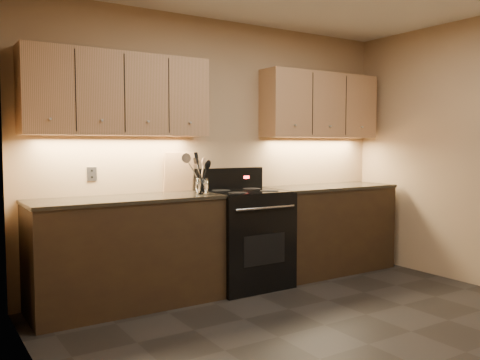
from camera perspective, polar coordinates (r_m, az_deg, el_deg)
name	(u,v)px	position (r m, az deg, el deg)	size (l,w,h in m)	color
floor	(369,344)	(3.78, 14.24, -17.44)	(4.00, 4.00, 0.00)	black
wall_back	(221,152)	(5.09, -2.18, 3.17)	(4.00, 0.04, 2.60)	tan
wall_left	(67,161)	(2.46, -18.89, 2.07)	(0.04, 4.00, 2.60)	tan
counter_left	(127,252)	(4.44, -12.56, -7.89)	(1.62, 0.62, 0.93)	black
counter_right	(328,228)	(5.63, 9.87, -5.34)	(1.46, 0.62, 0.93)	black
stove	(245,237)	(4.95, 0.53, -6.42)	(0.76, 0.68, 1.14)	black
upper_cab_left	(118,95)	(4.51, -13.49, 9.31)	(1.60, 0.30, 0.70)	tan
upper_cab_right	(320,106)	(5.69, 9.00, 8.25)	(1.44, 0.30, 0.70)	tan
outlet_plate	(92,174)	(4.57, -16.31, 0.66)	(0.09, 0.01, 0.12)	#B2B5BA
utensil_crock	(202,187)	(4.57, -4.31, -0.75)	(0.14, 0.14, 0.14)	white
cutting_board	(179,172)	(4.84, -6.87, 0.93)	(0.30, 0.02, 0.38)	tan
wooden_spoon	(199,174)	(4.53, -4.62, 0.65)	(0.06, 0.06, 0.33)	tan
black_spoon	(200,176)	(4.57, -4.50, 0.47)	(0.06, 0.06, 0.29)	black
black_turner	(204,171)	(4.54, -4.08, 0.97)	(0.08, 0.08, 0.38)	black
steel_spatula	(204,174)	(4.60, -4.03, 0.73)	(0.08, 0.08, 0.33)	silver
steel_skimmer	(205,171)	(4.57, -3.94, 0.98)	(0.09, 0.09, 0.37)	silver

